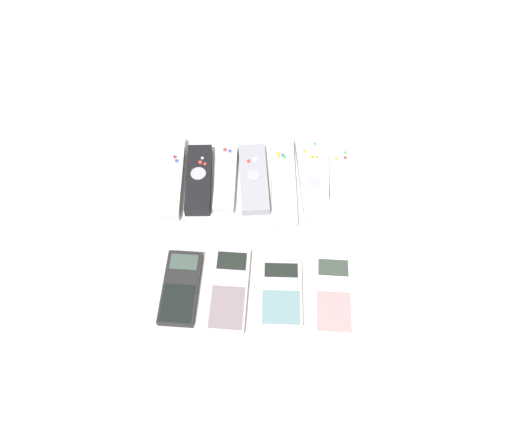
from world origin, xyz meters
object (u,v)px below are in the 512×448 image
object	(u,v)px
remote_3	(252,179)
remote_5	(311,179)
remote_4	(282,182)
calculator_1	(227,289)
remote_1	(197,179)
calculator_2	(279,293)
calculator_3	(331,294)
remote_0	(171,178)
calculator_0	(179,288)
remote_6	(340,181)
remote_2	(224,178)

from	to	relation	value
remote_3	remote_5	distance (m)	0.12
remote_4	calculator_1	bearing A→B (deg)	-114.38
remote_1	calculator_2	xyz separation A→B (m)	(0.16, -0.25, -0.00)
remote_4	calculator_3	xyz separation A→B (m)	(0.08, -0.24, -0.00)
remote_0	calculator_0	size ratio (longest dim) A/B	1.34
remote_5	calculator_0	xyz separation A→B (m)	(-0.25, -0.24, -0.00)
remote_3	remote_6	world-z (taller)	same
calculator_0	calculator_2	world-z (taller)	same
remote_3	remote_5	world-z (taller)	same
calculator_1	calculator_3	xyz separation A→B (m)	(0.19, -0.01, -0.00)
remote_5	calculator_0	world-z (taller)	remote_5
calculator_1	calculator_2	bearing A→B (deg)	-0.72
remote_0	remote_5	xyz separation A→B (m)	(0.29, 0.00, -0.00)
remote_1	remote_4	world-z (taller)	remote_1
remote_2	remote_6	size ratio (longest dim) A/B	1.00
remote_6	calculator_2	size ratio (longest dim) A/B	1.27
calculator_3	calculator_0	bearing A→B (deg)	-178.87
calculator_1	calculator_2	distance (m)	0.09
calculator_3	remote_2	bearing A→B (deg)	132.12
calculator_3	remote_0	bearing A→B (deg)	144.38
remote_1	remote_4	size ratio (longest dim) A/B	0.79
remote_1	calculator_0	xyz separation A→B (m)	(-0.02, -0.24, -0.00)
remote_2	remote_4	bearing A→B (deg)	-2.24
remote_3	remote_5	bearing A→B (deg)	-3.62
remote_0	calculator_3	size ratio (longest dim) A/B	1.28
remote_1	remote_3	bearing A→B (deg)	1.31
remote_1	remote_4	bearing A→B (deg)	-2.37
calculator_3	calculator_2	bearing A→B (deg)	-177.02
remote_3	calculator_3	world-z (taller)	remote_3
remote_4	remote_5	bearing A→B (deg)	7.33
remote_3	calculator_2	size ratio (longest dim) A/B	1.34
remote_0	calculator_0	distance (m)	0.24
remote_3	remote_5	size ratio (longest dim) A/B	0.77
remote_6	remote_3	bearing A→B (deg)	-177.27
remote_4	remote_1	bearing A→B (deg)	178.03
remote_4	remote_6	world-z (taller)	remote_6
remote_6	calculator_1	bearing A→B (deg)	-128.76
remote_6	remote_0	bearing A→B (deg)	-176.45
remote_3	calculator_3	distance (m)	0.29
remote_3	calculator_3	bearing A→B (deg)	-63.72
remote_0	remote_5	bearing A→B (deg)	-0.28
remote_2	remote_5	distance (m)	0.18
remote_1	remote_5	bearing A→B (deg)	0.04
remote_0	calculator_1	world-z (taller)	remote_0
remote_5	remote_6	world-z (taller)	same
remote_4	calculator_2	bearing A→B (deg)	-93.07
calculator_3	calculator_1	bearing A→B (deg)	-179.07
remote_6	calculator_2	distance (m)	0.28
remote_3	calculator_3	xyz separation A→B (m)	(0.15, -0.25, -0.00)
remote_5	calculator_3	world-z (taller)	remote_5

